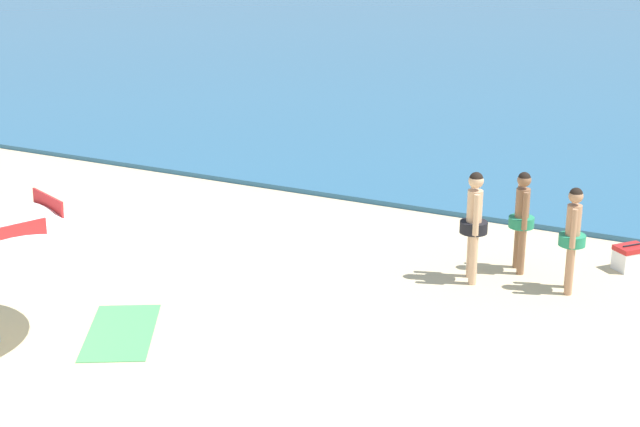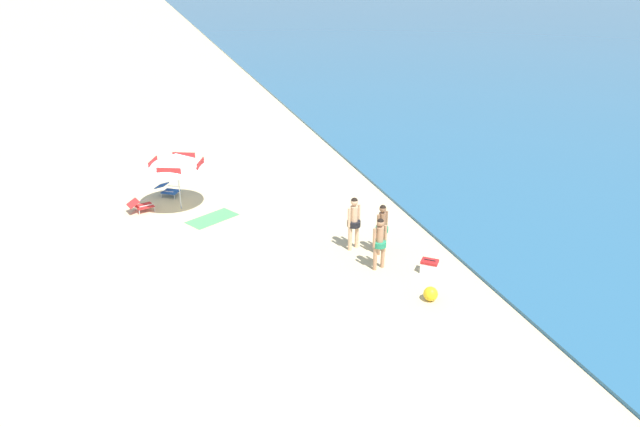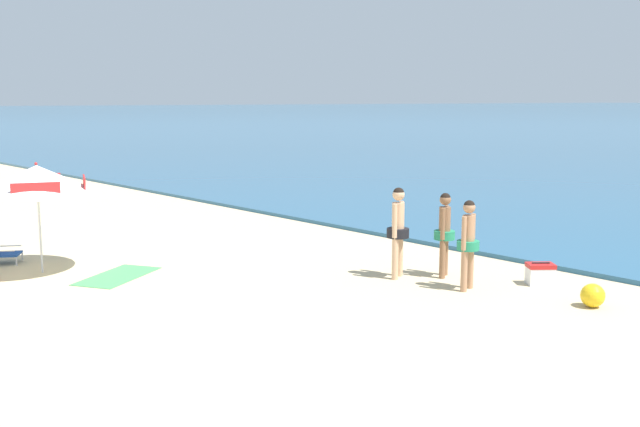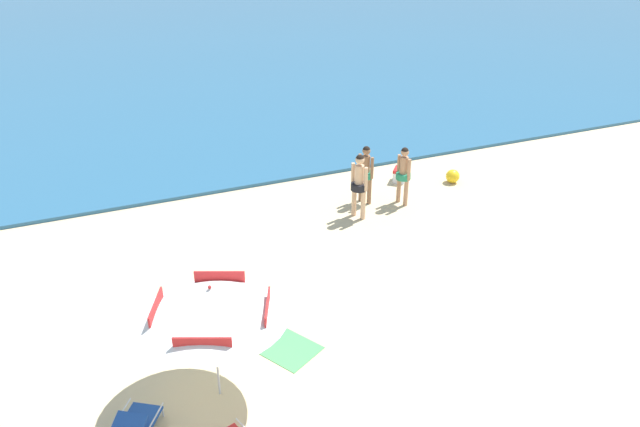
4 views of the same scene
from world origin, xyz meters
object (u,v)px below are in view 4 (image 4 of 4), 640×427
(person_wading_in, at_px, (404,172))
(lounge_chair_under_umbrella, at_px, (136,421))
(beach_ball, at_px, (453,176))
(person_standing_beside, at_px, (366,170))
(beach_towel, at_px, (273,341))
(person_standing_near_shore, at_px, (359,182))
(cooler_box, at_px, (400,175))
(beach_umbrella_striped_main, at_px, (211,303))

(person_wading_in, bearing_deg, lounge_chair_under_umbrella, -144.63)
(lounge_chair_under_umbrella, height_order, beach_ball, lounge_chair_under_umbrella)
(person_standing_beside, relative_size, beach_towel, 0.92)
(person_standing_near_shore, bearing_deg, cooler_box, 36.75)
(person_standing_near_shore, xyz_separation_m, beach_ball, (3.53, 0.91, -0.82))
(beach_umbrella_striped_main, bearing_deg, lounge_chair_under_umbrella, -165.23)
(lounge_chair_under_umbrella, distance_m, person_standing_near_shore, 8.40)
(lounge_chair_under_umbrella, xyz_separation_m, person_wading_in, (7.89, 5.60, 0.67))
(person_standing_near_shore, height_order, person_standing_beside, person_standing_near_shore)
(cooler_box, bearing_deg, person_standing_near_shore, -143.25)
(beach_umbrella_striped_main, relative_size, person_standing_near_shore, 1.85)
(beach_ball, bearing_deg, person_standing_beside, -176.56)
(person_standing_near_shore, xyz_separation_m, person_wading_in, (1.46, 0.26, -0.07))
(beach_umbrella_striped_main, xyz_separation_m, cooler_box, (7.16, 6.56, -1.67))
(lounge_chair_under_umbrella, xyz_separation_m, person_standing_near_shore, (6.44, 5.34, 0.74))
(beach_umbrella_striped_main, xyz_separation_m, beach_ball, (8.55, 5.88, -1.68))
(person_standing_near_shore, bearing_deg, person_wading_in, 10.19)
(person_standing_beside, bearing_deg, lounge_chair_under_umbrella, -139.02)
(beach_towel, bearing_deg, person_standing_near_shore, 46.97)
(person_standing_beside, xyz_separation_m, beach_towel, (-4.28, -4.72, -0.95))
(beach_ball, bearing_deg, person_wading_in, -162.67)
(beach_ball, height_order, beach_towel, beach_ball)
(person_wading_in, height_order, beach_towel, person_wading_in)
(person_wading_in, height_order, cooler_box, person_wading_in)
(person_wading_in, distance_m, beach_towel, 6.77)
(lounge_chair_under_umbrella, relative_size, cooler_box, 1.67)
(person_wading_in, bearing_deg, beach_umbrella_striped_main, -141.09)
(person_standing_beside, distance_m, beach_towel, 6.45)
(cooler_box, xyz_separation_m, beach_ball, (1.39, -0.69, -0.00))
(beach_umbrella_striped_main, bearing_deg, beach_towel, 36.96)
(beach_umbrella_striped_main, height_order, beach_towel, beach_umbrella_striped_main)
(person_wading_in, bearing_deg, cooler_box, 62.90)
(beach_ball, bearing_deg, beach_towel, -145.96)
(lounge_chair_under_umbrella, xyz_separation_m, beach_towel, (2.71, 1.35, -0.27))
(lounge_chair_under_umbrella, height_order, cooler_box, lounge_chair_under_umbrella)
(person_standing_near_shore, height_order, beach_towel, person_standing_near_shore)
(lounge_chair_under_umbrella, distance_m, beach_towel, 3.04)
(person_standing_beside, bearing_deg, beach_towel, -132.18)
(person_wading_in, xyz_separation_m, beach_towel, (-5.18, -4.26, -0.95))
(beach_umbrella_striped_main, distance_m, cooler_box, 9.86)
(person_wading_in, distance_m, beach_ball, 2.30)
(beach_umbrella_striped_main, height_order, person_standing_near_shore, beach_umbrella_striped_main)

